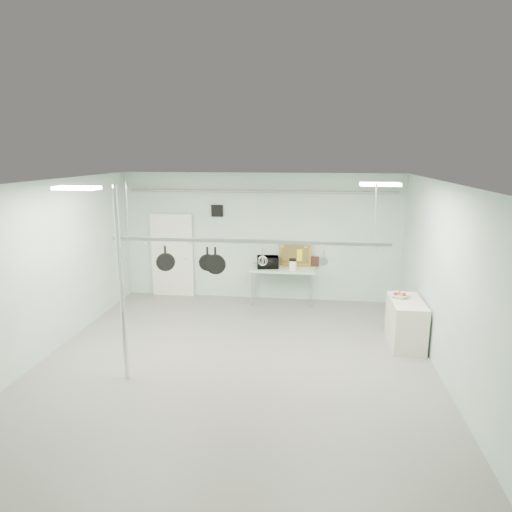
# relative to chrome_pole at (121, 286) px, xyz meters

# --- Properties ---
(floor) EXTENTS (8.00, 8.00, 0.00)m
(floor) POSITION_rel_chrome_pole_xyz_m (1.70, 0.60, -1.60)
(floor) COLOR gray
(floor) RESTS_ON ground
(ceiling) EXTENTS (7.00, 8.00, 0.02)m
(ceiling) POSITION_rel_chrome_pole_xyz_m (1.70, 0.60, 1.59)
(ceiling) COLOR silver
(ceiling) RESTS_ON back_wall
(back_wall) EXTENTS (7.00, 0.02, 3.20)m
(back_wall) POSITION_rel_chrome_pole_xyz_m (1.70, 4.59, 0.00)
(back_wall) COLOR silver
(back_wall) RESTS_ON floor
(right_wall) EXTENTS (0.02, 8.00, 3.20)m
(right_wall) POSITION_rel_chrome_pole_xyz_m (5.19, 0.60, 0.00)
(right_wall) COLOR silver
(right_wall) RESTS_ON floor
(door) EXTENTS (1.10, 0.10, 2.20)m
(door) POSITION_rel_chrome_pole_xyz_m (-0.60, 4.54, -0.55)
(door) COLOR silver
(door) RESTS_ON floor
(wall_vent) EXTENTS (0.30, 0.04, 0.30)m
(wall_vent) POSITION_rel_chrome_pole_xyz_m (0.60, 4.57, 0.65)
(wall_vent) COLOR black
(wall_vent) RESTS_ON back_wall
(conduit_pipe) EXTENTS (6.60, 0.07, 0.07)m
(conduit_pipe) POSITION_rel_chrome_pole_xyz_m (1.70, 4.50, 1.15)
(conduit_pipe) COLOR gray
(conduit_pipe) RESTS_ON back_wall
(chrome_pole) EXTENTS (0.08, 0.08, 3.20)m
(chrome_pole) POSITION_rel_chrome_pole_xyz_m (0.00, 0.00, 0.00)
(chrome_pole) COLOR silver
(chrome_pole) RESTS_ON floor
(prep_table) EXTENTS (1.60, 0.70, 0.91)m
(prep_table) POSITION_rel_chrome_pole_xyz_m (2.30, 4.20, -0.77)
(prep_table) COLOR silver
(prep_table) RESTS_ON floor
(side_cabinet) EXTENTS (0.60, 1.20, 0.90)m
(side_cabinet) POSITION_rel_chrome_pole_xyz_m (4.85, 2.00, -1.15)
(side_cabinet) COLOR beige
(side_cabinet) RESTS_ON floor
(pot_rack) EXTENTS (4.80, 0.06, 1.00)m
(pot_rack) POSITION_rel_chrome_pole_xyz_m (1.90, 0.90, 0.63)
(pot_rack) COLOR #B7B7BC
(pot_rack) RESTS_ON ceiling
(light_panel_left) EXTENTS (0.65, 0.30, 0.05)m
(light_panel_left) POSITION_rel_chrome_pole_xyz_m (-0.50, -0.20, 1.56)
(light_panel_left) COLOR white
(light_panel_left) RESTS_ON ceiling
(light_panel_right) EXTENTS (0.65, 0.30, 0.05)m
(light_panel_right) POSITION_rel_chrome_pole_xyz_m (4.10, 1.20, 1.56)
(light_panel_right) COLOR white
(light_panel_right) RESTS_ON ceiling
(microwave) EXTENTS (0.57, 0.42, 0.29)m
(microwave) POSITION_rel_chrome_pole_xyz_m (1.93, 4.19, -0.55)
(microwave) COLOR black
(microwave) RESTS_ON prep_table
(coffee_canister) EXTENTS (0.20, 0.20, 0.23)m
(coffee_canister) POSITION_rel_chrome_pole_xyz_m (2.55, 4.07, -0.58)
(coffee_canister) COLOR white
(coffee_canister) RESTS_ON prep_table
(painting_large) EXTENTS (0.78, 0.16, 0.58)m
(painting_large) POSITION_rel_chrome_pole_xyz_m (2.59, 4.50, -0.41)
(painting_large) COLOR #BC8532
(painting_large) RESTS_ON prep_table
(painting_small) EXTENTS (0.30, 0.10, 0.25)m
(painting_small) POSITION_rel_chrome_pole_xyz_m (3.03, 4.50, -0.57)
(painting_small) COLOR black
(painting_small) RESTS_ON prep_table
(fruit_bowl) EXTENTS (0.43, 0.43, 0.08)m
(fruit_bowl) POSITION_rel_chrome_pole_xyz_m (4.74, 2.18, -0.66)
(fruit_bowl) COLOR silver
(fruit_bowl) RESTS_ON side_cabinet
(skillet_left) EXTENTS (0.33, 0.17, 0.45)m
(skillet_left) POSITION_rel_chrome_pole_xyz_m (0.44, 0.90, 0.26)
(skillet_left) COLOR black
(skillet_left) RESTS_ON pot_rack
(skillet_mid) EXTENTS (0.31, 0.12, 0.43)m
(skillet_mid) POSITION_rel_chrome_pole_xyz_m (1.20, 0.90, 0.27)
(skillet_mid) COLOR black
(skillet_mid) RESTS_ON pot_rack
(skillet_right) EXTENTS (0.36, 0.09, 0.49)m
(skillet_right) POSITION_rel_chrome_pole_xyz_m (1.34, 0.90, 0.24)
(skillet_right) COLOR black
(skillet_right) RESTS_ON pot_rack
(whisk) EXTENTS (0.18, 0.18, 0.32)m
(whisk) POSITION_rel_chrome_pole_xyz_m (2.17, 0.90, 0.32)
(whisk) COLOR silver
(whisk) RESTS_ON pot_rack
(grater) EXTENTS (0.09, 0.05, 0.22)m
(grater) POSITION_rel_chrome_pole_xyz_m (2.80, 0.90, 0.38)
(grater) COLOR gold
(grater) RESTS_ON pot_rack
(saucepan) EXTENTS (0.15, 0.11, 0.27)m
(saucepan) POSITION_rel_chrome_pole_xyz_m (3.20, 0.90, 0.35)
(saucepan) COLOR silver
(saucepan) RESTS_ON pot_rack
(fruit_cluster) EXTENTS (0.24, 0.24, 0.09)m
(fruit_cluster) POSITION_rel_chrome_pole_xyz_m (4.74, 2.18, -0.62)
(fruit_cluster) COLOR red
(fruit_cluster) RESTS_ON fruit_bowl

